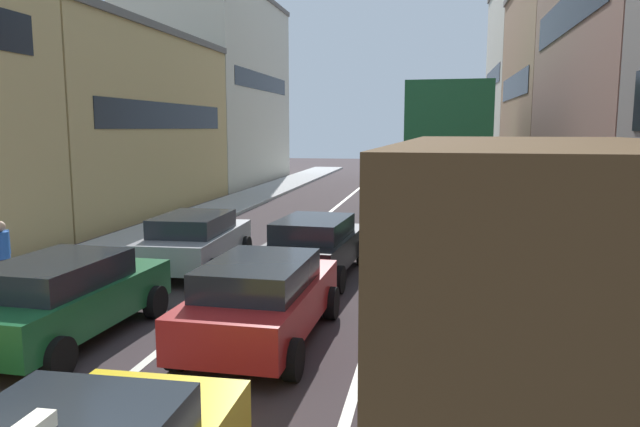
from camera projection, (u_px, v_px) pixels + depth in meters
sidewalk_left at (193, 219)px, 23.93m from camera, size 2.60×64.00×0.14m
lane_stripe_left at (315, 224)px, 23.02m from camera, size 0.16×60.00×0.01m
lane_stripe_right at (404, 227)px, 22.40m from camera, size 0.16×60.00×0.01m
building_row_left at (98, 86)px, 26.43m from camera, size 7.20×43.90×12.50m
building_row_right at (620, 76)px, 23.53m from camera, size 7.20×43.90×12.98m
removalist_box_truck at (527, 295)px, 6.17m from camera, size 2.93×7.78×3.58m
sedan_centre_lane_second at (262, 298)px, 10.23m from camera, size 2.15×4.35×1.49m
wagon_left_lane_second at (63, 297)px, 10.31m from camera, size 2.20×4.37×1.49m
hatchback_centre_lane_third at (315, 245)px, 14.87m from camera, size 2.29×4.41×1.49m
sedan_left_lane_third at (195, 240)px, 15.54m from camera, size 2.20×4.37×1.49m
sedan_right_lane_behind_truck at (471, 261)px, 13.11m from camera, size 2.10×4.32×1.49m
bus_mid_queue_primary at (451, 152)px, 22.09m from camera, size 3.17×10.61×5.06m
pedestrian_near_kerb at (2, 253)px, 13.21m from camera, size 0.34×0.54×1.66m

